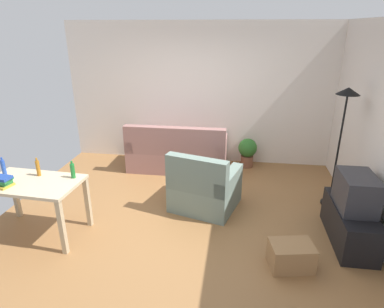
% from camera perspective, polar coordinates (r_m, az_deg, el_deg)
% --- Properties ---
extents(ground_plane, '(5.20, 4.40, 0.02)m').
position_cam_1_polar(ground_plane, '(4.96, -1.99, -10.25)').
color(ground_plane, olive).
extents(wall_rear, '(5.20, 0.10, 2.70)m').
position_cam_1_polar(wall_rear, '(6.52, 1.26, 10.38)').
color(wall_rear, silver).
rests_on(wall_rear, ground_plane).
extents(couch, '(1.84, 0.84, 0.92)m').
position_cam_1_polar(couch, '(6.28, -2.56, 0.00)').
color(couch, '#996B66').
rests_on(couch, ground_plane).
extents(tv_stand, '(0.44, 1.10, 0.48)m').
position_cam_1_polar(tv_stand, '(4.71, 25.73, -10.91)').
color(tv_stand, black).
rests_on(tv_stand, ground_plane).
extents(tv, '(0.41, 0.60, 0.44)m').
position_cam_1_polar(tv, '(4.50, 26.70, -5.91)').
color(tv, '#2D2D33').
rests_on(tv, tv_stand).
extents(torchiere_lamp, '(0.32, 0.32, 1.81)m').
position_cam_1_polar(torchiere_lamp, '(5.11, 24.91, 6.06)').
color(torchiere_lamp, black).
rests_on(torchiere_lamp, ground_plane).
extents(desk, '(1.24, 0.77, 0.76)m').
position_cam_1_polar(desk, '(4.66, -25.96, -5.57)').
color(desk, '#C6B28E').
rests_on(desk, ground_plane).
extents(potted_plant, '(0.36, 0.36, 0.57)m').
position_cam_1_polar(potted_plant, '(6.47, 9.61, 0.58)').
color(potted_plant, brown).
rests_on(potted_plant, ground_plane).
extents(armchair, '(1.10, 1.06, 0.92)m').
position_cam_1_polar(armchair, '(4.94, 2.10, -6.02)').
color(armchair, slate).
rests_on(armchair, ground_plane).
extents(storage_box, '(0.53, 0.42, 0.30)m').
position_cam_1_polar(storage_box, '(4.07, 16.83, -16.52)').
color(storage_box, olive).
rests_on(storage_box, ground_plane).
extents(bottle_blue, '(0.05, 0.05, 0.25)m').
position_cam_1_polar(bottle_blue, '(4.93, -29.94, -2.03)').
color(bottle_blue, '#2347A3').
rests_on(bottle_blue, desk).
extents(bottle_amber, '(0.05, 0.05, 0.25)m').
position_cam_1_polar(bottle_amber, '(4.71, -25.19, -2.20)').
color(bottle_amber, '#9E6019').
rests_on(bottle_amber, desk).
extents(bottle_green, '(0.06, 0.06, 0.23)m').
position_cam_1_polar(bottle_green, '(4.48, -20.03, -2.72)').
color(bottle_green, '#1E722D').
rests_on(bottle_green, desk).
extents(book_stack, '(0.24, 0.22, 0.13)m').
position_cam_1_polar(book_stack, '(4.62, -30.01, -4.17)').
color(book_stack, '#B7932D').
rests_on(book_stack, desk).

